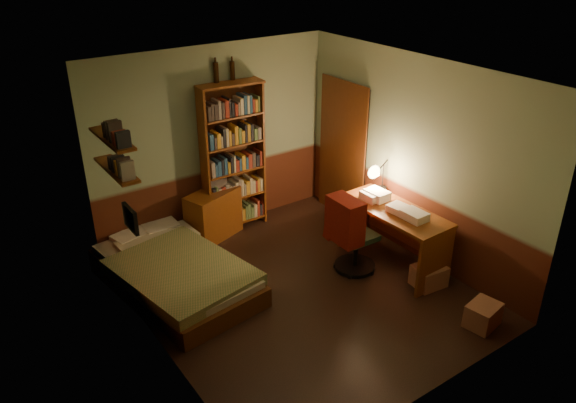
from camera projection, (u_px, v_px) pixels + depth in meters
floor at (300, 292)px, 6.72m from camera, size 3.50×4.00×0.02m
ceiling at (302, 74)px, 5.56m from camera, size 3.50×4.00×0.02m
wall_back at (214, 141)px, 7.62m from camera, size 3.50×0.02×2.60m
wall_left at (149, 240)px, 5.24m from camera, size 0.02×4.00×2.60m
wall_right at (414, 159)px, 7.05m from camera, size 0.02×4.00×2.60m
wall_front at (444, 278)px, 4.67m from camera, size 3.50×0.02×2.60m
doorway at (344, 151)px, 8.11m from camera, size 0.06×0.90×2.00m
door_trim at (342, 152)px, 8.10m from camera, size 0.02×0.98×2.08m
bed at (174, 263)px, 6.69m from camera, size 1.42×2.29×0.64m
dresser at (213, 214)px, 7.76m from camera, size 0.85×0.61×0.69m
mini_stereo at (215, 182)px, 7.73m from camera, size 0.29×0.23×0.14m
bookshelf at (233, 159)px, 7.71m from camera, size 0.92×0.36×2.11m
bottle_left at (216, 72)px, 7.20m from camera, size 0.08×0.08×0.26m
bottle_right at (232, 71)px, 7.33m from camera, size 0.08×0.08×0.25m
desk at (392, 237)px, 7.11m from camera, size 0.64×1.48×0.79m
paper_stack at (371, 196)px, 7.14m from camera, size 0.19×0.26×0.10m
desk_lamp at (384, 169)px, 7.36m from camera, size 0.18×0.18×0.56m
office_chair at (357, 233)px, 6.95m from camera, size 0.53×0.47×1.04m
red_jacket at (346, 175)px, 6.56m from camera, size 0.42×0.54×0.56m
wall_shelf_lower at (116, 170)px, 5.97m from camera, size 0.20×0.90×0.03m
wall_shelf_upper at (112, 139)px, 5.82m from camera, size 0.20×0.90×0.03m
framed_picture at (130, 219)px, 5.72m from camera, size 0.04×0.32×0.26m
cardboard_box_a at (483, 315)px, 6.09m from camera, size 0.40×0.34×0.27m
cardboard_box_b at (429, 276)px, 6.78m from camera, size 0.40×0.35×0.26m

